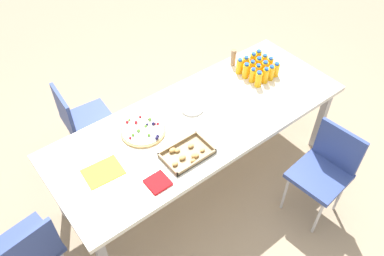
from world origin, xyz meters
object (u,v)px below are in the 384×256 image
(juice_bottle_7, at_px, (246,71))
(fruit_pizza, at_px, (143,131))
(juice_bottle_15, at_px, (258,79))
(juice_bottle_12, at_px, (276,70))
(snack_tray, at_px, (187,154))
(plate_stack, at_px, (192,108))
(chair_far_left, at_px, (326,167))
(juice_bottle_6, at_px, (252,68))
(juice_bottle_13, at_px, (271,73))
(juice_bottle_5, at_px, (258,65))
(juice_bottle_11, at_px, (252,75))
(juice_bottle_14, at_px, (265,76))
(juice_bottle_0, at_px, (258,58))
(party_table, at_px, (201,123))
(paper_folder, at_px, (103,172))
(cardboard_tube, at_px, (233,58))
(juice_bottle_3, at_px, (239,66))
(napkin_stack, at_px, (158,182))
(juice_bottle_2, at_px, (246,64))
(juice_bottle_10, at_px, (258,72))
(juice_bottle_8, at_px, (270,65))
(chair_end, at_px, (28,252))
(juice_bottle_1, at_px, (253,60))
(juice_bottle_9, at_px, (264,69))
(chair_near_right, at_px, (81,119))
(juice_bottle_4, at_px, (264,61))

(juice_bottle_7, relative_size, fruit_pizza, 0.43)
(juice_bottle_15, bearing_deg, juice_bottle_12, -177.66)
(snack_tray, distance_m, plate_stack, 0.49)
(chair_far_left, bearing_deg, juice_bottle_6, -12.50)
(juice_bottle_7, bearing_deg, chair_far_left, 87.18)
(juice_bottle_6, height_order, juice_bottle_13, juice_bottle_13)
(juice_bottle_5, height_order, juice_bottle_11, juice_bottle_5)
(juice_bottle_13, bearing_deg, juice_bottle_14, -0.52)
(juice_bottle_0, height_order, juice_bottle_11, juice_bottle_0)
(party_table, xyz_separation_m, paper_folder, (0.87, 0.00, 0.06))
(juice_bottle_12, height_order, cardboard_tube, cardboard_tube)
(juice_bottle_3, height_order, juice_bottle_13, juice_bottle_3)
(juice_bottle_12, distance_m, napkin_stack, 1.52)
(juice_bottle_5, xyz_separation_m, juice_bottle_12, (-0.07, 0.14, -0.00))
(juice_bottle_3, relative_size, snack_tray, 0.41)
(juice_bottle_6, bearing_deg, juice_bottle_11, 47.68)
(juice_bottle_2, height_order, napkin_stack, juice_bottle_2)
(juice_bottle_0, relative_size, plate_stack, 0.78)
(juice_bottle_0, relative_size, snack_tray, 0.41)
(juice_bottle_10, relative_size, juice_bottle_15, 0.96)
(juice_bottle_10, bearing_deg, chair_far_left, 82.51)
(juice_bottle_5, height_order, juice_bottle_12, juice_bottle_5)
(juice_bottle_5, xyz_separation_m, juice_bottle_13, (0.00, 0.15, -0.00))
(juice_bottle_8, height_order, juice_bottle_11, juice_bottle_8)
(juice_bottle_6, bearing_deg, juice_bottle_7, 3.93)
(chair_end, distance_m, juice_bottle_1, 2.35)
(chair_end, distance_m, juice_bottle_6, 2.27)
(juice_bottle_5, xyz_separation_m, snack_tray, (1.11, 0.40, -0.05))
(juice_bottle_9, height_order, juice_bottle_12, juice_bottle_9)
(juice_bottle_10, xyz_separation_m, paper_folder, (1.58, 0.09, -0.06))
(juice_bottle_15, bearing_deg, plate_stack, -10.46)
(chair_near_right, relative_size, juice_bottle_4, 6.20)
(juice_bottle_9, relative_size, juice_bottle_12, 1.07)
(juice_bottle_8, bearing_deg, snack_tray, 15.44)
(chair_end, bearing_deg, snack_tray, -15.01)
(snack_tray, bearing_deg, juice_bottle_4, -161.36)
(juice_bottle_0, relative_size, juice_bottle_13, 1.03)
(chair_end, relative_size, fruit_pizza, 2.42)
(juice_bottle_1, distance_m, cardboard_tube, 0.18)
(juice_bottle_3, height_order, juice_bottle_15, juice_bottle_15)
(juice_bottle_2, distance_m, fruit_pizza, 1.15)
(party_table, bearing_deg, paper_folder, 0.02)
(juice_bottle_15, bearing_deg, juice_bottle_14, 179.83)
(chair_near_right, height_order, juice_bottle_12, juice_bottle_12)
(party_table, bearing_deg, juice_bottle_7, -165.73)
(chair_end, distance_m, juice_bottle_12, 2.40)
(juice_bottle_4, bearing_deg, paper_folder, 5.50)
(juice_bottle_13, bearing_deg, juice_bottle_15, -0.33)
(juice_bottle_5, relative_size, juice_bottle_15, 0.95)
(juice_bottle_4, distance_m, juice_bottle_13, 0.18)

